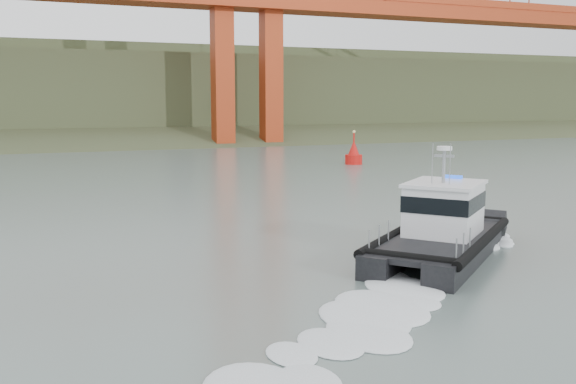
# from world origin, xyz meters

# --- Properties ---
(ground) EXTENTS (400.00, 400.00, 0.00)m
(ground) POSITION_xyz_m (0.00, 0.00, 0.00)
(ground) COLOR slate
(ground) RESTS_ON ground
(headlands) EXTENTS (500.00, 105.36, 27.12)m
(headlands) POSITION_xyz_m (0.00, 125.50, 7.05)
(headlands) COLOR #394728
(headlands) RESTS_ON ground
(patrol_boat) EXTENTS (10.88, 9.96, 5.27)m
(patrol_boat) POSITION_xyz_m (6.75, 2.62, 1.32)
(patrol_boat) COLOR black
(patrol_boat) RESTS_ON ground
(nav_buoy) EXTENTS (1.92, 1.92, 4.01)m
(nav_buoy) POSITION_xyz_m (23.34, 42.09, 1.05)
(nav_buoy) COLOR red
(nav_buoy) RESTS_ON ground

